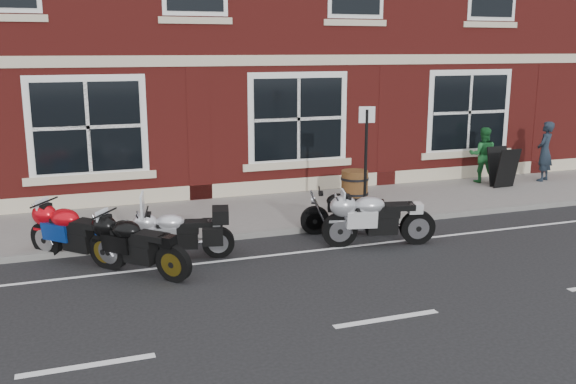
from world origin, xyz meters
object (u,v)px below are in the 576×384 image
Objects in this scene: moto_naked_black at (346,210)px; a_board_sign at (503,167)px; moto_sport_red at (76,231)px; moto_sport_silver at (376,217)px; pedestrian_left at (545,151)px; moto_touring_silver at (178,231)px; moto_sport_black at (137,243)px; barrel_planter at (355,186)px; parking_sign at (366,155)px; pedestrian_right at (483,155)px.

a_board_sign is at bearing -48.23° from moto_naked_black.
a_board_sign reaches higher than moto_sport_red.
pedestrian_left reaches higher than moto_sport_silver.
moto_touring_silver is at bearing -57.15° from moto_sport_red.
moto_sport_black is at bearing 122.86° from moto_naked_black.
moto_sport_silver is 2.94× the size of barrel_planter.
moto_sport_silver is 0.91× the size of parking_sign.
a_board_sign is at bearing 33.62° from parking_sign.
pedestrian_right is 0.62× the size of parking_sign.
moto_touring_silver is at bearing 51.50° from pedestrian_right.
moto_sport_black is at bearing -90.25° from moto_sport_red.
parking_sign is (-4.72, -2.40, 0.64)m from pedestrian_right.
moto_sport_red is 0.69× the size of parking_sign.
a_board_sign is at bearing -47.03° from moto_sport_silver.
barrel_planter is (-4.21, -0.84, -0.38)m from pedestrian_right.
pedestrian_left is 0.68× the size of parking_sign.
pedestrian_left reaches higher than moto_sport_black.
moto_sport_black reaches higher than moto_naked_black.
moto_sport_red is at bearing -161.81° from barrel_planter.
moto_sport_red reaches higher than barrel_planter.
pedestrian_left is (10.58, 2.93, 0.43)m from moto_touring_silver.
pedestrian_right is (9.66, 3.92, 0.33)m from moto_sport_black.
pedestrian_right is at bearing 97.31° from a_board_sign.
moto_naked_black is 1.33m from parking_sign.
barrel_planter is (-4.34, -0.14, -0.15)m from a_board_sign.
parking_sign reaches higher than a_board_sign.
moto_sport_black is 11.88m from pedestrian_left.
moto_sport_red is 1.59× the size of a_board_sign.
moto_naked_black is (5.17, -0.00, -0.06)m from moto_sport_red.
pedestrian_left is 1.09× the size of pedestrian_right.
a_board_sign is at bearing -19.99° from pedestrian_left.
moto_sport_red is at bearing 89.31° from moto_touring_silver.
moto_touring_silver reaches higher than moto_sport_red.
moto_sport_black is at bearing 139.68° from moto_touring_silver.
moto_sport_black is 0.74× the size of moto_sport_silver.
moto_sport_silver is 3.14m from barrel_planter.
moto_sport_silver is 6.16m from a_board_sign.
pedestrian_left is at bearing 7.15° from a_board_sign.
pedestrian_left is 1.62m from a_board_sign.
moto_sport_red is at bearing 93.12° from moto_sport_silver.
moto_touring_silver is 3.50m from moto_naked_black.
moto_sport_silver is 6.45m from pedestrian_right.
a_board_sign is (9.01, 2.65, 0.14)m from moto_touring_silver.
pedestrian_left is at bearing -50.74° from moto_naked_black.
moto_touring_silver is 9.39m from a_board_sign.
pedestrian_right reaches higher than moto_sport_silver.
pedestrian_left is 2.21× the size of barrel_planter.
moto_touring_silver is at bearing -151.73° from barrel_planter.
moto_touring_silver is 1.01× the size of moto_naked_black.
pedestrian_right is at bearing -41.09° from moto_sport_silver.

